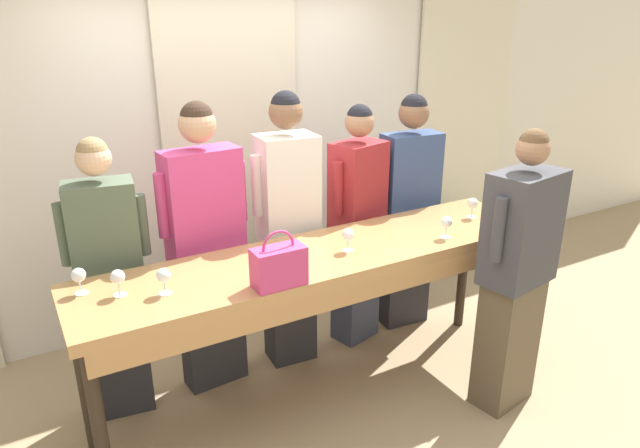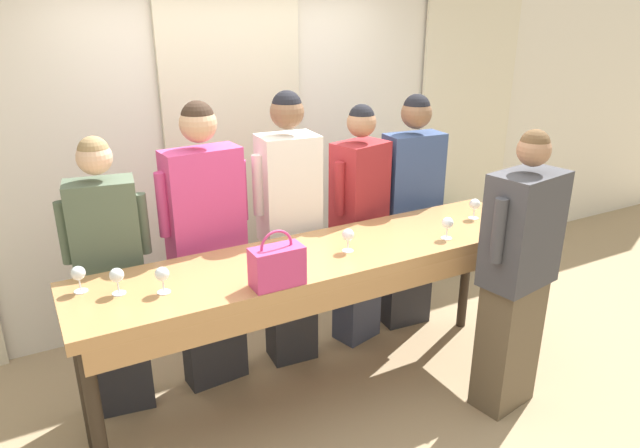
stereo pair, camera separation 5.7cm
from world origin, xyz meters
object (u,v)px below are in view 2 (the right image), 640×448
object	(u,v)px
wine_glass_center_mid	(475,205)
potted_plant	(455,237)
wine_glass_front_mid	(348,236)
guest_cream_sweater	(289,230)
host_pouring	(517,277)
guest_pink_top	(207,246)
wine_glass_center_left	(448,224)
guest_olive_jacket	(112,278)
handbag	(277,265)
tasting_bar	(327,268)
wine_glass_center_right	(78,274)
guest_navy_coat	(411,210)
wine_glass_front_left	(162,275)
wine_glass_front_right	(117,276)
guest_striped_shirt	(359,225)
wine_bottle	(517,208)

from	to	relation	value
wine_glass_center_mid	potted_plant	distance (m)	1.63
wine_glass_front_mid	guest_cream_sweater	size ratio (longest dim) A/B	0.07
host_pouring	guest_cream_sweater	bearing A→B (deg)	130.52
guest_pink_top	wine_glass_center_left	bearing A→B (deg)	-28.55
potted_plant	guest_olive_jacket	bearing A→B (deg)	-169.42
handbag	guest_pink_top	distance (m)	0.81
tasting_bar	guest_cream_sweater	xyz separation A→B (m)	(0.02, 0.55, 0.05)
handbag	guest_cream_sweater	size ratio (longest dim) A/B	0.16
wine_glass_center_right	guest_navy_coat	world-z (taller)	guest_navy_coat
host_pouring	wine_glass_front_mid	bearing A→B (deg)	148.30
wine_glass_front_left	wine_glass_front_right	xyz separation A→B (m)	(-0.20, 0.09, 0.00)
wine_glass_front_mid	wine_glass_center_right	distance (m)	1.45
wine_glass_front_mid	wine_glass_center_right	world-z (taller)	same
guest_olive_jacket	guest_navy_coat	distance (m)	2.15
guest_olive_jacket	guest_cream_sweater	xyz separation A→B (m)	(1.15, -0.00, 0.09)
wine_glass_front_mid	wine_glass_front_right	world-z (taller)	same
wine_glass_front_right	wine_glass_center_mid	xyz separation A→B (m)	(2.31, -0.02, 0.00)
potted_plant	guest_striped_shirt	bearing A→B (deg)	-158.14
wine_bottle	wine_glass_front_mid	bearing A→B (deg)	171.92
handbag	guest_cream_sweater	distance (m)	0.91
guest_navy_coat	host_pouring	world-z (taller)	guest_navy_coat
tasting_bar	guest_striped_shirt	xyz separation A→B (m)	(0.57, 0.55, -0.01)
wine_glass_center_mid	guest_cream_sweater	bearing A→B (deg)	155.58
wine_glass_center_left	guest_olive_jacket	distance (m)	2.02
wine_glass_front_right	potted_plant	bearing A→B (deg)	18.68
guest_olive_jacket	wine_glass_center_right	bearing A→B (deg)	-117.52
wine_bottle	guest_cream_sweater	distance (m)	1.49
wine_glass_front_mid	host_pouring	xyz separation A→B (m)	(0.84, -0.52, -0.24)
host_pouring	wine_glass_center_right	bearing A→B (deg)	162.31
wine_bottle	wine_glass_center_right	xyz separation A→B (m)	(-2.62, 0.37, -0.03)
wine_glass_front_left	host_pouring	size ratio (longest dim) A/B	0.08
tasting_bar	wine_glass_front_mid	xyz separation A→B (m)	(0.12, -0.04, 0.20)
wine_glass_front_left	wine_glass_front_mid	world-z (taller)	same
guest_pink_top	host_pouring	xyz separation A→B (m)	(1.51, -1.10, -0.09)
wine_bottle	guest_cream_sweater	size ratio (longest dim) A/B	0.17
wine_glass_center_right	potted_plant	world-z (taller)	wine_glass_center_right
wine_glass_center_right	wine_glass_center_mid	bearing A→B (deg)	-3.25
handbag	guest_pink_top	xyz separation A→B (m)	(-0.12, 0.78, -0.16)
wine_glass_center_mid	guest_striped_shirt	world-z (taller)	guest_striped_shirt
guest_striped_shirt	guest_navy_coat	distance (m)	0.46
wine_glass_front_left	wine_glass_front_mid	bearing A→B (deg)	0.16
wine_bottle	host_pouring	size ratio (longest dim) A/B	0.19
wine_bottle	guest_striped_shirt	world-z (taller)	guest_striped_shirt
wine_bottle	guest_pink_top	distance (m)	1.99
wine_glass_center_right	guest_pink_top	world-z (taller)	guest_pink_top
wine_bottle	wine_glass_front_left	bearing A→B (deg)	175.84
guest_olive_jacket	guest_navy_coat	xyz separation A→B (m)	(2.15, -0.00, 0.05)
wine_glass_front_mid	wine_bottle	bearing A→B (deg)	-8.08
wine_glass_front_left	handbag	bearing A→B (deg)	-20.15
potted_plant	wine_glass_front_right	bearing A→B (deg)	-161.32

